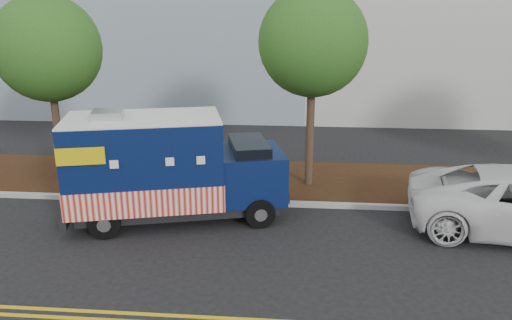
{
  "coord_description": "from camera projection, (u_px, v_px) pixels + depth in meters",
  "views": [
    {
      "loc": [
        1.63,
        -12.79,
        5.9
      ],
      "look_at": [
        0.49,
        0.6,
        1.7
      ],
      "focal_mm": 35.0,
      "sensor_mm": 36.0,
      "label": 1
    }
  ],
  "objects": [
    {
      "name": "ground",
      "position": [
        237.0,
        223.0,
        14.06
      ],
      "size": [
        120.0,
        120.0,
        0.0
      ],
      "primitive_type": "plane",
      "color": "black",
      "rests_on": "ground"
    },
    {
      "name": "food_truck",
      "position": [
        165.0,
        170.0,
        13.97
      ],
      "size": [
        6.44,
        3.63,
        3.22
      ],
      "rotation": [
        0.0,
        0.0,
        0.25
      ],
      "color": "black",
      "rests_on": "ground"
    },
    {
      "name": "curb",
      "position": [
        243.0,
        202.0,
        15.37
      ],
      "size": [
        120.0,
        0.18,
        0.15
      ],
      "primitive_type": "cube",
      "color": "#9E9E99",
      "rests_on": "ground"
    },
    {
      "name": "tree_b",
      "position": [
        313.0,
        43.0,
        15.4
      ],
      "size": [
        3.4,
        3.4,
        6.49
      ],
      "color": "#38281C",
      "rests_on": "ground"
    },
    {
      "name": "mulch_strip",
      "position": [
        249.0,
        180.0,
        17.36
      ],
      "size": [
        120.0,
        4.0,
        0.15
      ],
      "primitive_type": "cube",
      "color": "black",
      "rests_on": "ground"
    },
    {
      "name": "tree_a",
      "position": [
        48.0,
        49.0,
        16.47
      ],
      "size": [
        3.53,
        3.53,
        6.28
      ],
      "color": "#38281C",
      "rests_on": "ground"
    },
    {
      "name": "centerline_near",
      "position": [
        210.0,
        317.0,
        9.82
      ],
      "size": [
        120.0,
        0.1,
        0.01
      ],
      "primitive_type": "cube",
      "color": "gold",
      "rests_on": "ground"
    },
    {
      "name": "sign_post",
      "position": [
        108.0,
        158.0,
        15.96
      ],
      "size": [
        0.06,
        0.06,
        2.4
      ],
      "primitive_type": "cube",
      "color": "#473828",
      "rests_on": "ground"
    }
  ]
}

